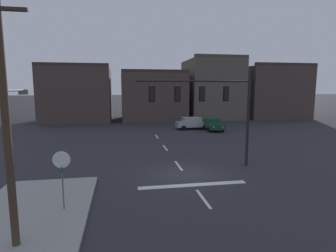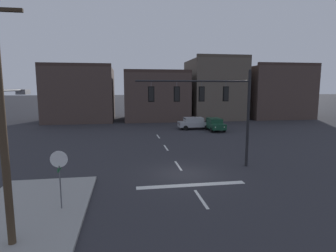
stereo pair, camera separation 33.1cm
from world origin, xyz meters
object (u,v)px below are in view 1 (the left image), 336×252
stop_sign (62,166)px  utility_pole (6,104)px  signal_mast_near_side (211,101)px  car_lot_nearside (212,124)px  car_lot_middle (192,123)px

stop_sign → utility_pole: utility_pole is taller
signal_mast_near_side → car_lot_nearside: size_ratio=1.78×
car_lot_middle → signal_mast_near_side: bearing=-101.0°
signal_mast_near_side → car_lot_nearside: (5.78, 16.14, -3.85)m
signal_mast_near_side → utility_pole: bearing=-140.7°
car_lot_middle → car_lot_nearside: bearing=-33.5°
car_lot_nearside → car_lot_middle: size_ratio=1.00×
signal_mast_near_side → car_lot_nearside: signal_mast_near_side is taller
signal_mast_near_side → stop_sign: size_ratio=2.81×
stop_sign → signal_mast_near_side: bearing=32.2°
car_lot_middle → utility_pole: 29.27m
signal_mast_near_side → car_lot_middle: size_ratio=1.78×
signal_mast_near_side → car_lot_middle: signal_mast_near_side is taller
signal_mast_near_side → car_lot_nearside: bearing=70.3°
stop_sign → utility_pole: size_ratio=0.30×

